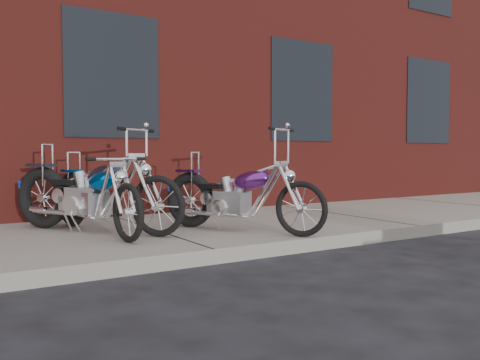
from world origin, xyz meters
TOP-DOWN VIEW (x-y plane):
  - ground at (0.00, 0.00)m, footprint 120.00×120.00m
  - sidewalk at (0.00, 1.50)m, footprint 22.00×3.00m
  - building_brick at (0.00, 8.00)m, footprint 22.00×10.00m
  - chopper_purple at (0.79, 0.84)m, footprint 1.10×1.95m
  - chopper_blue at (-0.68, 1.60)m, footprint 0.54×2.14m
  - chopper_third at (-0.68, 1.70)m, footprint 1.44×2.02m

SIDE VIEW (x-z plane):
  - ground at x=0.00m, z-range 0.00..0.00m
  - sidewalk at x=0.00m, z-range 0.00..0.15m
  - chopper_blue at x=-0.68m, z-range 0.07..1.00m
  - chopper_purple at x=0.79m, z-range -0.07..1.14m
  - chopper_third at x=-0.68m, z-range -0.02..1.18m
  - building_brick at x=0.00m, z-range 0.00..8.00m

